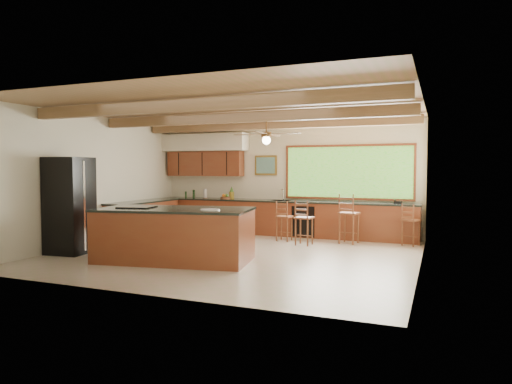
% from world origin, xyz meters
% --- Properties ---
extents(ground, '(7.20, 7.20, 0.00)m').
position_xyz_m(ground, '(0.00, 0.00, 0.00)').
color(ground, beige).
rests_on(ground, ground).
extents(room_shell, '(7.27, 6.54, 3.02)m').
position_xyz_m(room_shell, '(-0.17, 0.65, 2.21)').
color(room_shell, silver).
rests_on(room_shell, ground).
extents(counter_run, '(7.12, 3.10, 1.26)m').
position_xyz_m(counter_run, '(-0.82, 2.52, 0.46)').
color(counter_run, brown).
rests_on(counter_run, ground).
extents(island, '(3.10, 1.85, 1.03)m').
position_xyz_m(island, '(-0.78, -1.08, 0.51)').
color(island, brown).
rests_on(island, ground).
extents(refrigerator, '(0.85, 0.83, 2.00)m').
position_xyz_m(refrigerator, '(-3.22, -1.22, 1.00)').
color(refrigerator, black).
rests_on(refrigerator, ground).
extents(bar_stool_a, '(0.38, 0.38, 0.98)m').
position_xyz_m(bar_stool_a, '(0.40, 1.94, 0.58)').
color(bar_stool_a, brown).
rests_on(bar_stool_a, ground).
extents(bar_stool_b, '(0.49, 0.49, 1.18)m').
position_xyz_m(bar_stool_b, '(1.93, 2.14, 0.70)').
color(bar_stool_b, brown).
rests_on(bar_stool_b, ground).
extents(bar_stool_c, '(0.41, 0.41, 1.05)m').
position_xyz_m(bar_stool_c, '(1.01, 1.54, 0.62)').
color(bar_stool_c, brown).
rests_on(bar_stool_c, ground).
extents(bar_stool_d, '(0.46, 0.46, 0.97)m').
position_xyz_m(bar_stool_d, '(3.30, 2.40, 0.58)').
color(bar_stool_d, brown).
rests_on(bar_stool_d, ground).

